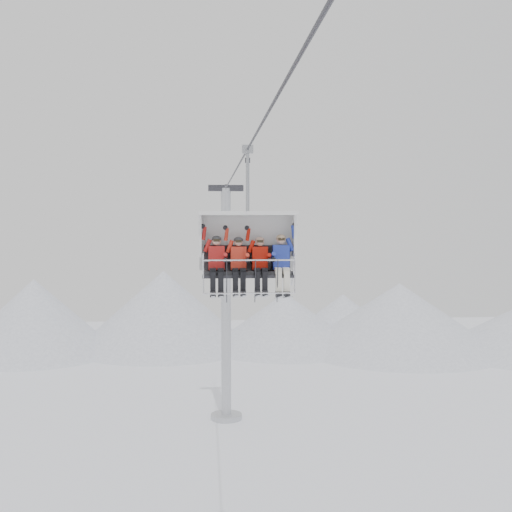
{
  "coord_description": "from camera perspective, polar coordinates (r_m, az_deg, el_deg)",
  "views": [
    {
      "loc": [
        -1.14,
        -14.52,
        11.28
      ],
      "look_at": [
        0.0,
        0.0,
        10.55
      ],
      "focal_mm": 45.0,
      "sensor_mm": 36.0,
      "label": 1
    }
  ],
  "objects": [
    {
      "name": "skier_far_left",
      "position": [
        17.31,
        -3.53,
        -0.57
      ],
      "size": [
        0.44,
        1.69,
        1.72
      ],
      "color": "#AC1A18",
      "rests_on": "chairlift_carrier"
    },
    {
      "name": "chairlift_carrier",
      "position": [
        17.63,
        -0.78,
        1.1
      ],
      "size": [
        2.64,
        1.17,
        3.98
      ],
      "color": "black",
      "rests_on": "haul_cable"
    },
    {
      "name": "skier_center_left",
      "position": [
        17.33,
        -1.56,
        -0.6
      ],
      "size": [
        0.42,
        1.69,
        1.68
      ],
      "color": "red",
      "rests_on": "chairlift_carrier"
    },
    {
      "name": "lift_tower_right",
      "position": [
        36.95,
        -2.67,
        -5.68
      ],
      "size": [
        2.0,
        1.8,
        13.48
      ],
      "color": "#AFB1B7",
      "rests_on": "ground"
    },
    {
      "name": "skier_center_right",
      "position": [
        17.37,
        0.37,
        -0.6
      ],
      "size": [
        0.42,
        1.69,
        1.67
      ],
      "color": "#A71307",
      "rests_on": "chairlift_carrier"
    },
    {
      "name": "ridgeline",
      "position": [
        57.2,
        -4.89,
        -5.61
      ],
      "size": [
        72.0,
        21.0,
        7.0
      ],
      "color": "white",
      "rests_on": "ground"
    },
    {
      "name": "skier_far_right",
      "position": [
        17.43,
        2.26,
        -0.49
      ],
      "size": [
        0.45,
        1.69,
        1.77
      ],
      "color": "#2336A4",
      "rests_on": "chairlift_carrier"
    },
    {
      "name": "haul_cable",
      "position": [
        14.7,
        0.0,
        10.78
      ],
      "size": [
        0.06,
        50.0,
        0.06
      ],
      "primitive_type": "cylinder",
      "rotation": [
        1.57,
        0.0,
        0.0
      ],
      "color": "#313136",
      "rests_on": "lift_tower_left"
    }
  ]
}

